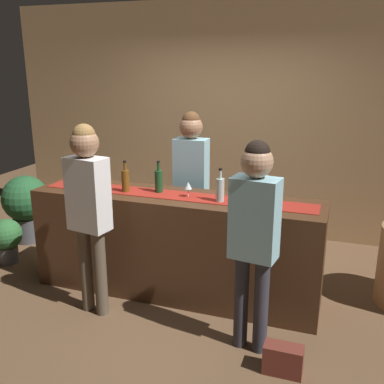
% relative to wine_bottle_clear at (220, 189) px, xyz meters
% --- Properties ---
extents(ground_plane, '(10.00, 10.00, 0.00)m').
position_rel_wine_bottle_clear_xyz_m(ground_plane, '(-0.45, 0.05, -1.09)').
color(ground_plane, brown).
extents(back_wall, '(6.00, 0.12, 2.90)m').
position_rel_wine_bottle_clear_xyz_m(back_wall, '(-0.45, 1.95, 0.36)').
color(back_wall, tan).
rests_on(back_wall, ground).
extents(bar_counter, '(2.72, 0.60, 0.98)m').
position_rel_wine_bottle_clear_xyz_m(bar_counter, '(-0.45, 0.05, -0.60)').
color(bar_counter, '#472B19').
rests_on(bar_counter, ground).
extents(counter_runner_cloth, '(2.58, 0.28, 0.01)m').
position_rel_wine_bottle_clear_xyz_m(counter_runner_cloth, '(-0.45, 0.05, -0.11)').
color(counter_runner_cloth, maroon).
rests_on(counter_runner_cloth, bar_counter).
extents(wine_bottle_clear, '(0.07, 0.07, 0.30)m').
position_rel_wine_bottle_clear_xyz_m(wine_bottle_clear, '(0.00, 0.00, 0.00)').
color(wine_bottle_clear, '#B2C6C1').
rests_on(wine_bottle_clear, bar_counter).
extents(wine_bottle_green, '(0.07, 0.07, 0.30)m').
position_rel_wine_bottle_clear_xyz_m(wine_bottle_green, '(-0.62, 0.09, 0.00)').
color(wine_bottle_green, '#194723').
rests_on(wine_bottle_green, bar_counter).
extents(wine_bottle_amber, '(0.07, 0.07, 0.30)m').
position_rel_wine_bottle_clear_xyz_m(wine_bottle_amber, '(-0.92, 0.01, 0.00)').
color(wine_bottle_amber, brown).
rests_on(wine_bottle_amber, bar_counter).
extents(wine_glass_near_customer, '(0.07, 0.07, 0.14)m').
position_rel_wine_bottle_clear_xyz_m(wine_glass_near_customer, '(-0.31, 0.04, -0.01)').
color(wine_glass_near_customer, silver).
rests_on(wine_glass_near_customer, bar_counter).
extents(wine_glass_mid_counter, '(0.07, 0.07, 0.14)m').
position_rel_wine_bottle_clear_xyz_m(wine_glass_mid_counter, '(-1.38, -0.06, -0.01)').
color(wine_glass_mid_counter, silver).
rests_on(wine_glass_mid_counter, bar_counter).
extents(bartender, '(0.34, 0.24, 1.69)m').
position_rel_wine_bottle_clear_xyz_m(bartender, '(-0.49, 0.63, -0.05)').
color(bartender, '#26262B').
rests_on(bartender, ground).
extents(customer_sipping, '(0.36, 0.25, 1.65)m').
position_rel_wine_bottle_clear_xyz_m(customer_sipping, '(0.42, -0.58, -0.08)').
color(customer_sipping, '#33333D').
rests_on(customer_sipping, ground).
extents(customer_browsing, '(0.37, 0.25, 1.69)m').
position_rel_wine_bottle_clear_xyz_m(customer_browsing, '(-1.00, -0.51, -0.05)').
color(customer_browsing, brown).
rests_on(customer_browsing, ground).
extents(potted_plant_tall, '(0.57, 0.57, 0.83)m').
position_rel_wine_bottle_clear_xyz_m(potted_plant_tall, '(-2.66, 0.67, -0.61)').
color(potted_plant_tall, '#4C4C51').
rests_on(potted_plant_tall, ground).
extents(potted_plant_small, '(0.34, 0.34, 0.50)m').
position_rel_wine_bottle_clear_xyz_m(potted_plant_small, '(-2.45, 0.06, -0.80)').
color(potted_plant_small, '#4C4C51').
rests_on(potted_plant_small, ground).
extents(handbag, '(0.28, 0.14, 0.22)m').
position_rel_wine_bottle_clear_xyz_m(handbag, '(0.71, -0.80, -0.98)').
color(handbag, brown).
rests_on(handbag, ground).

